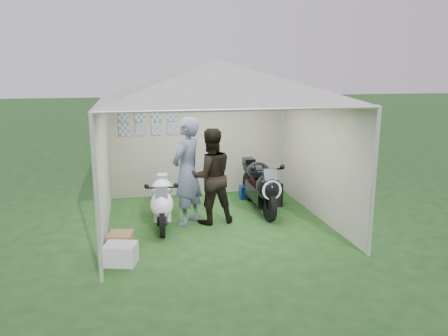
{
  "coord_description": "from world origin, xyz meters",
  "views": [
    {
      "loc": [
        -1.54,
        -7.68,
        2.82
      ],
      "look_at": [
        0.22,
        0.35,
        0.97
      ],
      "focal_mm": 35.0,
      "sensor_mm": 36.0,
      "label": 1
    }
  ],
  "objects": [
    {
      "name": "canopy_tent",
      "position": [
        -0.0,
        0.03,
        2.58
      ],
      "size": [
        5.66,
        5.66,
        3.0
      ],
      "color": "silver",
      "rests_on": "ground"
    },
    {
      "name": "crate_1",
      "position": [
        -1.75,
        -1.05,
        0.16
      ],
      "size": [
        0.43,
        0.43,
        0.32
      ],
      "primitive_type": "cube",
      "rotation": [
        0.0,
        0.0,
        -0.22
      ],
      "color": "olive",
      "rests_on": "ground"
    },
    {
      "name": "equipment_box",
      "position": [
        1.28,
        0.8,
        0.25
      ],
      "size": [
        0.53,
        0.45,
        0.49
      ],
      "primitive_type": "cube",
      "rotation": [
        0.0,
        0.0,
        0.11
      ],
      "color": "black",
      "rests_on": "ground"
    },
    {
      "name": "ground",
      "position": [
        0.0,
        0.0,
        0.0
      ],
      "size": [
        80.0,
        80.0,
        0.0
      ],
      "primitive_type": "plane",
      "color": "#1D4517",
      "rests_on": "ground"
    },
    {
      "name": "person_dark_jacket",
      "position": [
        -0.11,
        0.03,
        0.89
      ],
      "size": [
        0.94,
        0.77,
        1.79
      ],
      "primitive_type": "imported",
      "rotation": [
        0.0,
        0.0,
        3.25
      ],
      "color": "black",
      "rests_on": "ground"
    },
    {
      "name": "paddock_stand",
      "position": [
        1.01,
        1.41,
        0.14
      ],
      "size": [
        0.38,
        0.24,
        0.29
      ],
      "primitive_type": "cube",
      "rotation": [
        0.0,
        0.0,
        -0.01
      ],
      "color": "#163AB7",
      "rests_on": "ground"
    },
    {
      "name": "motorcycle_black",
      "position": [
        1.0,
        0.47,
        0.57
      ],
      "size": [
        0.47,
        2.07,
        1.02
      ],
      "rotation": [
        0.0,
        0.0,
        -0.01
      ],
      "color": "black",
      "rests_on": "ground"
    },
    {
      "name": "motorcycle_white",
      "position": [
        -1.01,
        0.01,
        0.49
      ],
      "size": [
        0.5,
        1.79,
        0.88
      ],
      "rotation": [
        0.0,
        0.0,
        -0.09
      ],
      "color": "black",
      "rests_on": "ground"
    },
    {
      "name": "crate_0",
      "position": [
        -1.75,
        -1.47,
        0.15
      ],
      "size": [
        0.54,
        0.47,
        0.31
      ],
      "primitive_type": "cube",
      "rotation": [
        0.0,
        0.0,
        -0.28
      ],
      "color": "silver",
      "rests_on": "ground"
    },
    {
      "name": "person_blue_jacket",
      "position": [
        -0.54,
        0.05,
        1.0
      ],
      "size": [
        0.84,
        0.87,
        2.01
      ],
      "primitive_type": "imported",
      "rotation": [
        0.0,
        0.0,
        -2.27
      ],
      "color": "slate",
      "rests_on": "ground"
    }
  ]
}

